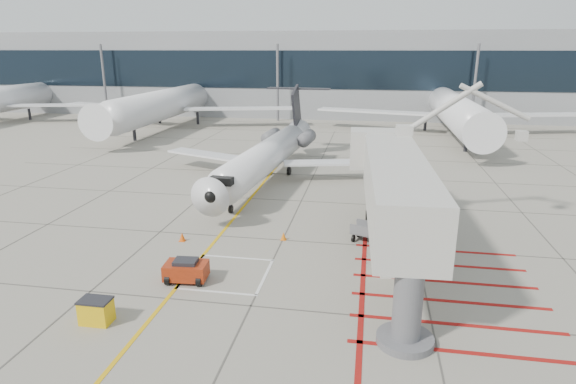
% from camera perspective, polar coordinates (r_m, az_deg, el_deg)
% --- Properties ---
extents(ground_plane, '(260.00, 260.00, 0.00)m').
position_cam_1_polar(ground_plane, '(26.09, -2.28, -9.02)').
color(ground_plane, gray).
rests_on(ground_plane, ground).
extents(regional_jet, '(24.64, 30.02, 7.43)m').
position_cam_1_polar(regional_jet, '(39.77, -3.54, 5.63)').
color(regional_jet, white).
rests_on(regional_jet, ground_plane).
extents(jet_bridge, '(10.20, 20.10, 7.88)m').
position_cam_1_polar(jet_bridge, '(25.11, 12.71, -0.80)').
color(jet_bridge, beige).
rests_on(jet_bridge, ground_plane).
extents(pushback_tug, '(2.20, 1.48, 1.23)m').
position_cam_1_polar(pushback_tug, '(25.04, -11.99, -8.99)').
color(pushback_tug, '#9B2A0F').
rests_on(pushback_tug, ground_plane).
extents(spill_bin, '(1.28, 0.86, 1.11)m').
position_cam_1_polar(spill_bin, '(22.66, -21.79, -12.94)').
color(spill_bin, '#E3B30C').
rests_on(spill_bin, ground_plane).
extents(baggage_cart, '(2.17, 1.74, 1.19)m').
position_cam_1_polar(baggage_cart, '(29.65, 9.43, -4.74)').
color(baggage_cart, '#5E5F63').
rests_on(baggage_cart, ground_plane).
extents(ground_power_unit, '(2.32, 1.60, 1.69)m').
position_cam_1_polar(ground_power_unit, '(25.83, 13.11, -7.67)').
color(ground_power_unit, silver).
rests_on(ground_power_unit, ground_plane).
extents(cone_nose, '(0.39, 0.39, 0.54)m').
position_cam_1_polar(cone_nose, '(30.16, -12.43, -5.21)').
color(cone_nose, '#DF500B').
rests_on(cone_nose, ground_plane).
extents(cone_side, '(0.36, 0.36, 0.50)m').
position_cam_1_polar(cone_side, '(29.63, -0.53, -5.24)').
color(cone_side, orange).
rests_on(cone_side, ground_plane).
extents(terminal_building, '(180.00, 28.00, 14.00)m').
position_cam_1_polar(terminal_building, '(93.21, 13.26, 13.59)').
color(terminal_building, gray).
rests_on(terminal_building, ground_plane).
extents(terminal_glass_band, '(180.00, 0.10, 6.00)m').
position_cam_1_polar(terminal_glass_band, '(79.15, 13.84, 13.80)').
color(terminal_glass_band, black).
rests_on(terminal_glass_band, ground_plane).
extents(bg_aircraft_b, '(37.48, 41.65, 12.49)m').
position_cam_1_polar(bg_aircraft_b, '(75.24, -13.72, 12.35)').
color(bg_aircraft_b, silver).
rests_on(bg_aircraft_b, ground_plane).
extents(bg_aircraft_c, '(37.07, 41.19, 12.36)m').
position_cam_1_polar(bg_aircraft_c, '(69.99, 19.03, 11.58)').
color(bg_aircraft_c, silver).
rests_on(bg_aircraft_c, ground_plane).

